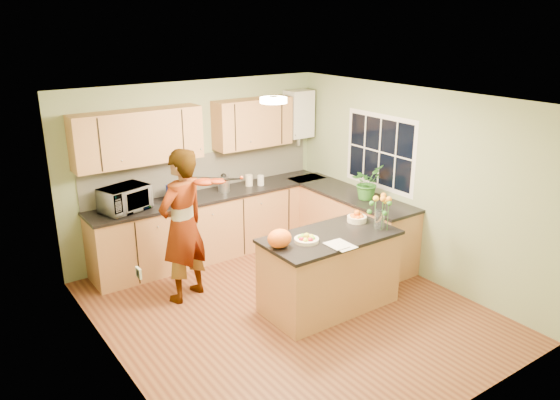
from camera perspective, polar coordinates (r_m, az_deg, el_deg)
floor at (r=6.63m, az=0.89°, el=-11.48°), size 4.50×4.50×0.00m
ceiling at (r=5.80m, az=1.01°, el=10.43°), size 4.00×4.50×0.02m
wall_back at (r=7.95m, az=-8.65°, el=3.25°), size 4.00×0.02×2.50m
wall_front at (r=4.63m, az=17.76°, el=-8.95°), size 4.00×0.02×2.50m
wall_left at (r=5.26m, az=-17.04°, el=-5.46°), size 0.02×4.50×2.50m
wall_right at (r=7.40m, az=13.58°, el=1.79°), size 0.02×4.50×2.50m
back_counter at (r=7.98m, az=-6.77°, el=-2.50°), size 3.64×0.62×0.94m
right_counter at (r=8.00m, az=7.20°, el=-2.44°), size 0.62×2.24×0.94m
splashback at (r=7.99m, az=-7.95°, el=3.00°), size 3.60×0.02×0.52m
upper_cabinets at (r=7.59m, az=-9.48°, el=7.14°), size 3.20×0.34×0.70m
boiler at (r=8.55m, az=1.96°, el=8.97°), size 0.40×0.30×0.86m
window_right at (r=7.71m, az=10.39°, el=4.99°), size 0.01×1.30×1.05m
light_switch at (r=4.73m, az=-14.55°, el=-7.38°), size 0.02×0.09×0.09m
ceiling_lamp at (r=6.05m, az=-0.69°, el=10.40°), size 0.30×0.30×0.07m
peninsula_island at (r=6.54m, az=5.16°, el=-7.40°), size 1.61×0.82×0.92m
fruit_dish at (r=6.14m, az=2.79°, el=-4.05°), size 0.28×0.28×0.10m
orange_bowl at (r=6.78m, az=8.03°, el=-1.78°), size 0.24×0.24×0.14m
flower_vase at (r=6.50m, az=10.44°, el=-0.20°), size 0.28×0.28×0.51m
orange_bag at (r=5.96m, az=-0.05°, el=-4.04°), size 0.35×0.33×0.21m
papers at (r=6.09m, az=6.39°, el=-4.69°), size 0.23×0.32×0.01m
violinist at (r=6.63m, az=-10.14°, el=-2.69°), size 0.81×0.67×1.90m
violin at (r=6.35m, az=-7.95°, el=1.88°), size 0.63×0.55×0.16m
microwave at (r=7.28m, az=-15.92°, el=0.11°), size 0.68×0.56×0.33m
blue_box at (r=7.54m, az=-10.45°, el=0.78°), size 0.32×0.26×0.23m
kettle at (r=7.84m, az=-5.90°, el=1.78°), size 0.17×0.17×0.31m
jar_cream at (r=8.10m, az=-3.26°, el=2.06°), size 0.11×0.11×0.17m
jar_white at (r=8.12m, az=-2.03°, el=2.07°), size 0.11×0.11×0.15m
potted_plant at (r=7.56m, az=9.04°, el=1.85°), size 0.52×0.48×0.47m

